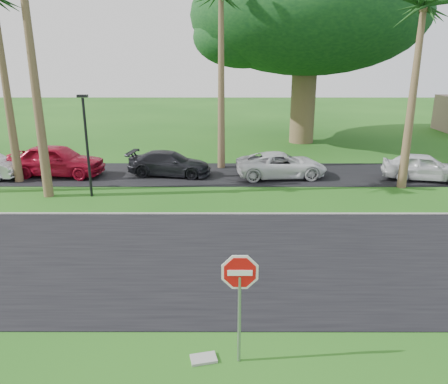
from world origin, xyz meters
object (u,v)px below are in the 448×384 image
stop_sign_near (240,287)px  car_pickup (424,167)px  car_red (57,160)px  car_dark (170,164)px  car_minivan (281,165)px

stop_sign_near → car_pickup: (10.09, 14.29, -1.07)m
stop_sign_near → car_red: bearing=121.8°
car_red → car_dark: (6.08, 0.09, -0.20)m
stop_sign_near → car_red: stop_sign_near is taller
stop_sign_near → car_minivan: bearing=79.6°
stop_sign_near → car_dark: stop_sign_near is taller
car_minivan → car_pickup: bearing=-100.1°
stop_sign_near → car_minivan: 15.13m
stop_sign_near → car_minivan: stop_sign_near is taller
stop_sign_near → car_minivan: size_ratio=0.55×
stop_sign_near → car_red: 17.84m
car_minivan → car_pickup: (7.37, -0.55, 0.03)m
stop_sign_near → car_red: size_ratio=0.52×
stop_sign_near → car_minivan: (2.72, 14.84, -1.11)m
car_red → car_dark: size_ratio=1.12×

